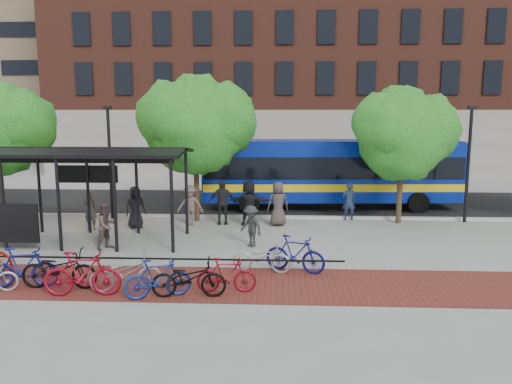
{
  "coord_description": "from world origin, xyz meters",
  "views": [
    {
      "loc": [
        0.73,
        -18.64,
        4.9
      ],
      "look_at": [
        -0.25,
        1.69,
        1.6
      ],
      "focal_mm": 35.0,
      "sensor_mm": 36.0,
      "label": 1
    }
  ],
  "objects_px": {
    "bike_6": "(126,273)",
    "pedestrian_7": "(349,202)",
    "lamp_post_left": "(110,159)",
    "bike_5": "(82,274)",
    "bus": "(330,169)",
    "lamp_post_right": "(468,161)",
    "bus_shelter": "(43,163)",
    "bike_11": "(295,254)",
    "pedestrian_1": "(91,210)",
    "bike_8": "(189,278)",
    "pedestrian_8": "(107,226)",
    "bike_3": "(23,268)",
    "bike_4": "(59,269)",
    "pedestrian_5": "(249,203)",
    "bike_10": "(261,257)",
    "tree_b": "(198,121)",
    "bike_9": "(226,275)",
    "pedestrian_9": "(251,226)",
    "pedestrian_0": "(135,207)",
    "pedestrian_3": "(190,205)",
    "pedestrian_4": "(222,202)",
    "bike_7": "(158,279)",
    "pedestrian_6": "(278,204)",
    "tree_c": "(404,131)"
  },
  "relations": [
    {
      "from": "bus_shelter",
      "to": "bike_11",
      "type": "height_order",
      "value": "bus_shelter"
    },
    {
      "from": "bus_shelter",
      "to": "pedestrian_4",
      "type": "relative_size",
      "value": 5.41
    },
    {
      "from": "bike_4",
      "to": "pedestrian_8",
      "type": "distance_m",
      "value": 4.09
    },
    {
      "from": "lamp_post_right",
      "to": "bus",
      "type": "xyz_separation_m",
      "value": [
        -5.72,
        3.08,
        -0.76
      ]
    },
    {
      "from": "bike_9",
      "to": "bike_10",
      "type": "height_order",
      "value": "bike_9"
    },
    {
      "from": "pedestrian_5",
      "to": "tree_b",
      "type": "bearing_deg",
      "value": -13.18
    },
    {
      "from": "bike_10",
      "to": "bike_11",
      "type": "xyz_separation_m",
      "value": [
        1.04,
        0.06,
        0.09
      ]
    },
    {
      "from": "pedestrian_3",
      "to": "pedestrian_6",
      "type": "bearing_deg",
      "value": 4.51
    },
    {
      "from": "lamp_post_left",
      "to": "bus_shelter",
      "type": "bearing_deg",
      "value": -105.53
    },
    {
      "from": "bus_shelter",
      "to": "bike_7",
      "type": "height_order",
      "value": "bus_shelter"
    },
    {
      "from": "lamp_post_left",
      "to": "bus",
      "type": "bearing_deg",
      "value": 16.66
    },
    {
      "from": "bike_11",
      "to": "pedestrian_1",
      "type": "relative_size",
      "value": 1.15
    },
    {
      "from": "bus",
      "to": "lamp_post_right",
      "type": "bearing_deg",
      "value": -31.4
    },
    {
      "from": "pedestrian_0",
      "to": "pedestrian_3",
      "type": "distance_m",
      "value": 2.31
    },
    {
      "from": "bike_9",
      "to": "pedestrian_0",
      "type": "height_order",
      "value": "pedestrian_0"
    },
    {
      "from": "bus",
      "to": "pedestrian_0",
      "type": "relative_size",
      "value": 7.24
    },
    {
      "from": "bike_4",
      "to": "bike_6",
      "type": "relative_size",
      "value": 1.1
    },
    {
      "from": "bike_4",
      "to": "bike_6",
      "type": "height_order",
      "value": "bike_4"
    },
    {
      "from": "bike_6",
      "to": "bus_shelter",
      "type": "bearing_deg",
      "value": 24.32
    },
    {
      "from": "pedestrian_6",
      "to": "pedestrian_9",
      "type": "xyz_separation_m",
      "value": [
        -0.96,
        -3.47,
        -0.2
      ]
    },
    {
      "from": "bike_8",
      "to": "pedestrian_4",
      "type": "xyz_separation_m",
      "value": [
        -0.12,
        8.75,
        0.46
      ]
    },
    {
      "from": "pedestrian_9",
      "to": "pedestrian_1",
      "type": "bearing_deg",
      "value": -157.59
    },
    {
      "from": "bus_shelter",
      "to": "pedestrian_3",
      "type": "relative_size",
      "value": 5.98
    },
    {
      "from": "tree_b",
      "to": "pedestrian_0",
      "type": "height_order",
      "value": "tree_b"
    },
    {
      "from": "pedestrian_3",
      "to": "bike_6",
      "type": "bearing_deg",
      "value": -90.23
    },
    {
      "from": "bike_3",
      "to": "pedestrian_7",
      "type": "xyz_separation_m",
      "value": [
        10.29,
        9.36,
        0.27
      ]
    },
    {
      "from": "tree_c",
      "to": "bike_10",
      "type": "height_order",
      "value": "tree_c"
    },
    {
      "from": "tree_b",
      "to": "bike_9",
      "type": "bearing_deg",
      "value": -76.27
    },
    {
      "from": "bike_6",
      "to": "bike_10",
      "type": "relative_size",
      "value": 1.05
    },
    {
      "from": "bike_8",
      "to": "pedestrian_0",
      "type": "distance_m",
      "value": 8.69
    },
    {
      "from": "bus_shelter",
      "to": "lamp_post_left",
      "type": "relative_size",
      "value": 2.07
    },
    {
      "from": "bus",
      "to": "bike_4",
      "type": "height_order",
      "value": "bus"
    },
    {
      "from": "bike_6",
      "to": "pedestrian_8",
      "type": "xyz_separation_m",
      "value": [
        -1.95,
        4.15,
        0.35
      ]
    },
    {
      "from": "bus",
      "to": "pedestrian_7",
      "type": "xyz_separation_m",
      "value": [
        0.58,
        -2.88,
        -1.14
      ]
    },
    {
      "from": "pedestrian_0",
      "to": "pedestrian_1",
      "type": "xyz_separation_m",
      "value": [
        -1.79,
        -0.37,
        -0.06
      ]
    },
    {
      "from": "bike_4",
      "to": "pedestrian_8",
      "type": "relative_size",
      "value": 1.24
    },
    {
      "from": "bike_6",
      "to": "pedestrian_4",
      "type": "distance_m",
      "value": 8.52
    },
    {
      "from": "bike_8",
      "to": "pedestrian_9",
      "type": "height_order",
      "value": "pedestrian_9"
    },
    {
      "from": "pedestrian_7",
      "to": "bike_8",
      "type": "bearing_deg",
      "value": 55.03
    },
    {
      "from": "bus",
      "to": "tree_b",
      "type": "bearing_deg",
      "value": -154.84
    },
    {
      "from": "bus",
      "to": "bike_9",
      "type": "xyz_separation_m",
      "value": [
        -3.99,
        -12.34,
        -1.49
      ]
    },
    {
      "from": "pedestrian_0",
      "to": "pedestrian_9",
      "type": "distance_m",
      "value": 5.76
    },
    {
      "from": "lamp_post_left",
      "to": "bike_6",
      "type": "distance_m",
      "value": 10.14
    },
    {
      "from": "bike_6",
      "to": "pedestrian_7",
      "type": "xyz_separation_m",
      "value": [
        7.35,
        9.45,
        0.35
      ]
    },
    {
      "from": "pedestrian_0",
      "to": "bike_10",
      "type": "bearing_deg",
      "value": -80.69
    },
    {
      "from": "bike_10",
      "to": "lamp_post_right",
      "type": "bearing_deg",
      "value": -40.24
    },
    {
      "from": "bike_8",
      "to": "pedestrian_8",
      "type": "relative_size",
      "value": 1.17
    },
    {
      "from": "bike_5",
      "to": "bike_7",
      "type": "bearing_deg",
      "value": -95.85
    },
    {
      "from": "lamp_post_left",
      "to": "bike_5",
      "type": "xyz_separation_m",
      "value": [
        2.48,
        -9.73,
        -2.13
      ]
    },
    {
      "from": "bike_4",
      "to": "pedestrian_5",
      "type": "relative_size",
      "value": 1.08
    }
  ]
}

